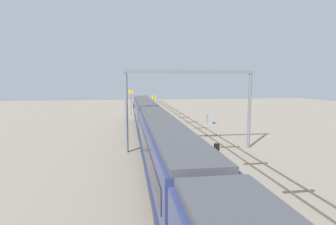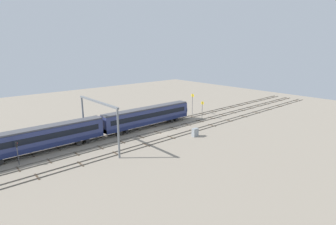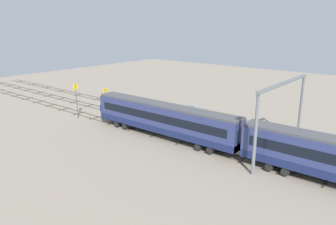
# 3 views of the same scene
# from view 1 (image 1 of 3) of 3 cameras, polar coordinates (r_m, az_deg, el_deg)

# --- Properties ---
(ground_plane) EXTENTS (146.36, 146.36, 0.00)m
(ground_plane) POSITION_cam_1_polar(r_m,az_deg,el_deg) (46.47, 1.04, -3.39)
(ground_plane) COLOR gray
(track_near_foreground) EXTENTS (130.36, 2.40, 0.16)m
(track_near_foreground) POSITION_cam_1_polar(r_m,az_deg,el_deg) (47.45, 6.72, -3.14)
(track_near_foreground) COLOR #59544C
(track_near_foreground) RESTS_ON ground
(track_second_near) EXTENTS (130.36, 2.40, 0.16)m
(track_second_near) POSITION_cam_1_polar(r_m,az_deg,el_deg) (46.46, 1.04, -3.31)
(track_second_near) COLOR #59544C
(track_second_near) RESTS_ON ground
(track_with_train) EXTENTS (130.36, 2.40, 0.16)m
(track_with_train) POSITION_cam_1_polar(r_m,az_deg,el_deg) (45.94, -4.84, -3.45)
(track_with_train) COLOR #59544C
(track_with_train) RESTS_ON ground
(train) EXTENTS (75.20, 3.24, 4.80)m
(train) POSITION_cam_1_polar(r_m,az_deg,el_deg) (22.60, -1.26, -7.20)
(train) COLOR navy
(train) RESTS_ON ground
(overhead_gantry) EXTENTS (0.40, 15.05, 9.23)m
(overhead_gantry) POSITION_cam_1_polar(r_m,az_deg,el_deg) (31.72, 4.56, 4.04)
(overhead_gantry) COLOR slate
(overhead_gantry) RESTS_ON ground
(speed_sign_near_foreground) EXTENTS (0.14, 0.93, 4.77)m
(speed_sign_near_foreground) POSITION_cam_1_polar(r_m,az_deg,el_deg) (62.71, -2.95, 2.07)
(speed_sign_near_foreground) COLOR #4C4C51
(speed_sign_near_foreground) RESTS_ON ground
(speed_sign_mid_trackside) EXTENTS (0.14, 1.03, 6.03)m
(speed_sign_mid_trackside) POSITION_cam_1_polar(r_m,az_deg,el_deg) (63.83, -7.65, 2.85)
(speed_sign_mid_trackside) COLOR #4C4C51
(speed_sign_mid_trackside) RESTS_ON ground
(signal_light_trackside_departure) EXTENTS (0.31, 0.32, 4.03)m
(signal_light_trackside_departure) POSITION_cam_1_polar(r_m,az_deg,el_deg) (18.48, 9.91, -10.43)
(signal_light_trackside_departure) COLOR #4C4C51
(signal_light_trackside_departure) RESTS_ON ground
(relay_cabinet) EXTENTS (1.42, 0.85, 1.81)m
(relay_cabinet) POSITION_cam_1_polar(r_m,az_deg,el_deg) (52.32, 8.51, -1.34)
(relay_cabinet) COLOR gray
(relay_cabinet) RESTS_ON ground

